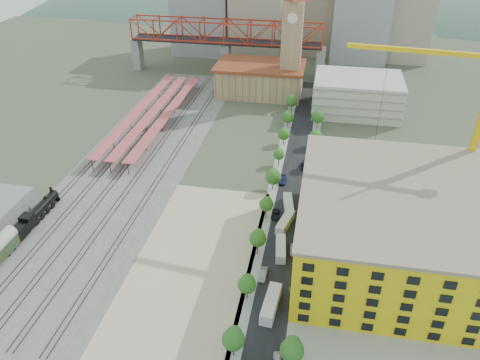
% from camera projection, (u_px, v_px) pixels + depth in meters
% --- Properties ---
extents(ground, '(400.00, 400.00, 0.00)m').
position_uv_depth(ground, '(235.00, 195.00, 137.28)').
color(ground, '#474C38').
rests_on(ground, ground).
extents(ballast_strip, '(36.00, 165.00, 0.06)m').
position_uv_depth(ballast_strip, '(140.00, 156.00, 157.55)').
color(ballast_strip, '#605E59').
rests_on(ballast_strip, ground).
extents(dirt_lot, '(28.00, 67.00, 0.06)m').
position_uv_depth(dirt_lot, '(193.00, 264.00, 111.52)').
color(dirt_lot, tan).
rests_on(dirt_lot, ground).
extents(street_asphalt, '(12.00, 170.00, 0.06)m').
position_uv_depth(street_asphalt, '(294.00, 174.00, 147.32)').
color(street_asphalt, black).
rests_on(street_asphalt, ground).
extents(sidewalk_west, '(3.00, 170.00, 0.04)m').
position_uv_depth(sidewalk_west, '(277.00, 172.00, 148.18)').
color(sidewalk_west, gray).
rests_on(sidewalk_west, ground).
extents(sidewalk_east, '(3.00, 170.00, 0.04)m').
position_uv_depth(sidewalk_east, '(311.00, 176.00, 146.46)').
color(sidewalk_east, gray).
rests_on(sidewalk_east, ground).
extents(construction_pad, '(50.00, 90.00, 0.06)m').
position_uv_depth(construction_pad, '(401.00, 258.00, 113.47)').
color(construction_pad, gray).
rests_on(construction_pad, ground).
extents(rail_tracks, '(26.56, 160.00, 0.18)m').
position_uv_depth(rail_tracks, '(135.00, 155.00, 157.77)').
color(rail_tracks, '#382B23').
rests_on(rail_tracks, ground).
extents(platform_canopies, '(16.00, 80.00, 4.12)m').
position_uv_depth(platform_canopies, '(153.00, 112.00, 179.28)').
color(platform_canopies, '#B7464C').
rests_on(platform_canopies, ground).
extents(station_hall, '(38.00, 24.00, 13.10)m').
position_uv_depth(station_hall, '(260.00, 79.00, 203.21)').
color(station_hall, tan).
rests_on(station_hall, ground).
extents(clock_tower, '(12.00, 12.00, 52.00)m').
position_uv_depth(clock_tower, '(292.00, 30.00, 187.96)').
color(clock_tower, tan).
rests_on(clock_tower, ground).
extents(parking_garage, '(34.00, 26.00, 14.00)m').
position_uv_depth(parking_garage, '(357.00, 94.00, 186.57)').
color(parking_garage, silver).
rests_on(parking_garage, ground).
extents(truss_bridge, '(94.00, 9.60, 25.60)m').
position_uv_depth(truss_bridge, '(226.00, 35.00, 219.21)').
color(truss_bridge, gray).
rests_on(truss_bridge, ground).
extents(construction_building, '(44.60, 50.60, 18.80)m').
position_uv_depth(construction_building, '(395.00, 226.00, 109.03)').
color(construction_building, yellow).
rests_on(construction_building, ground).
extents(street_trees, '(15.40, 124.40, 8.00)m').
position_uv_depth(street_trees, '(291.00, 191.00, 138.96)').
color(street_trees, '#225B1B').
rests_on(street_trees, ground).
extents(skyline, '(133.00, 46.00, 60.00)m').
position_uv_depth(skyline, '(301.00, 12.00, 243.30)').
color(skyline, '#9EA0A3').
rests_on(skyline, ground).
extents(distant_hills, '(647.00, 264.00, 227.00)m').
position_uv_depth(distant_hills, '(349.00, 111.00, 389.53)').
color(distant_hills, '#4C6B59').
rests_on(distant_hills, ground).
extents(locomotive, '(3.00, 23.13, 5.78)m').
position_uv_depth(locomotive, '(36.00, 215.00, 125.02)').
color(locomotive, black).
rests_on(locomotive, ground).
extents(tower_crane, '(47.08, 7.03, 50.40)m').
position_uv_depth(tower_crane, '(471.00, 104.00, 115.48)').
color(tower_crane, yellow).
rests_on(tower_crane, ground).
extents(site_trailer_a, '(3.65, 10.55, 2.83)m').
position_uv_depth(site_trailer_a, '(271.00, 304.00, 98.90)').
color(site_trailer_a, silver).
rests_on(site_trailer_a, ground).
extents(site_trailer_b, '(3.35, 9.17, 2.45)m').
position_uv_depth(site_trailer_b, '(281.00, 249.00, 114.54)').
color(site_trailer_b, silver).
rests_on(site_trailer_b, ground).
extents(site_trailer_c, '(4.50, 9.39, 2.48)m').
position_uv_depth(site_trailer_c, '(285.00, 222.00, 123.70)').
color(site_trailer_c, silver).
rests_on(site_trailer_c, ground).
extents(site_trailer_d, '(3.82, 9.18, 2.44)m').
position_uv_depth(site_trailer_d, '(288.00, 204.00, 130.85)').
color(site_trailer_d, silver).
rests_on(site_trailer_d, ground).
extents(car_1, '(1.83, 4.81, 1.57)m').
position_uv_depth(car_1, '(263.00, 274.00, 107.47)').
color(car_1, gray).
rests_on(car_1, ground).
extents(car_2, '(2.33, 4.91, 1.35)m').
position_uv_depth(car_2, '(276.00, 214.00, 127.69)').
color(car_2, black).
rests_on(car_2, ground).
extents(car_3, '(2.14, 4.96, 1.42)m').
position_uv_depth(car_3, '(283.00, 180.00, 142.82)').
color(car_3, navy).
rests_on(car_3, ground).
extents(car_5, '(1.58, 4.02, 1.30)m').
position_uv_depth(car_5, '(293.00, 249.00, 115.19)').
color(car_5, '#99989D').
rests_on(car_5, ground).
extents(car_6, '(2.77, 5.12, 1.36)m').
position_uv_depth(car_6, '(304.00, 167.00, 149.82)').
color(car_6, black).
rests_on(car_6, ground).
extents(car_7, '(2.55, 5.24, 1.47)m').
position_uv_depth(car_7, '(305.00, 164.00, 151.15)').
color(car_7, '#1B224F').
rests_on(car_7, ground).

